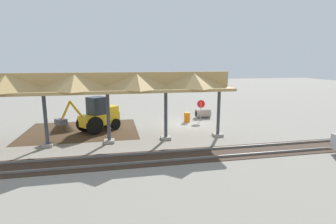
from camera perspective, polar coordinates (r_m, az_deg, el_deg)
The scene contains 9 objects.
ground_plane at distance 24.05m, azimuth 4.20°, elevation -2.61°, with size 120.00×120.00×0.00m, color gray.
dirt_work_zone at distance 22.84m, azimuth -18.24°, elevation -3.85°, with size 8.97×7.00×0.01m, color #42301E.
platform_canopy at distance 18.40m, azimuth -19.52°, elevation 5.83°, with size 21.47×3.20×4.90m.
rail_tracks at distance 16.83m, azimuth 11.69°, elevation -8.68°, with size 60.00×2.58×0.15m.
stop_sign at distance 25.29m, azimuth 7.20°, elevation 1.31°, with size 0.72×0.31×2.01m.
backhoe at distance 22.10m, azimuth -15.01°, elevation -0.80°, with size 4.79×4.15×2.82m.
dirt_mound at distance 23.31m, azimuth -21.81°, elevation -3.81°, with size 3.90×3.90×2.34m, color #42301E.
concrete_pipe at distance 26.77m, azimuth 7.60°, elevation -0.31°, with size 1.51×0.98×0.89m.
traffic_barrel at distance 24.79m, azimuth 4.16°, elevation -1.13°, with size 0.56×0.56×0.90m, color orange.
Camera 1 is at (6.44, 22.49, 5.60)m, focal length 28.00 mm.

